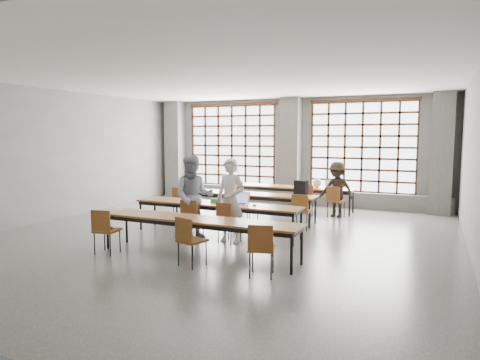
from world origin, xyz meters
name	(u,v)px	position (x,y,z in m)	size (l,w,h in m)	color
floor	(218,238)	(0.00, 0.00, 0.00)	(11.00, 11.00, 0.00)	#4B4A48
ceiling	(218,78)	(0.00, 0.00, 3.50)	(11.00, 11.00, 0.00)	silver
wall_back	(294,151)	(0.00, 5.50, 1.75)	(10.00, 10.00, 0.00)	#626260
wall_left	(52,155)	(-5.00, 0.00, 1.75)	(11.00, 11.00, 0.00)	#626260
wall_right	(478,166)	(5.00, 0.00, 1.75)	(11.00, 11.00, 0.00)	#626260
column_left	(175,149)	(-4.50, 5.22, 1.75)	(0.60, 0.55, 3.50)	#50504E
column_mid	(291,151)	(0.00, 5.22, 1.75)	(0.60, 0.55, 3.50)	#50504E
column_right	(442,154)	(4.50, 5.22, 1.75)	(0.60, 0.55, 3.50)	#50504E
window_left	(232,146)	(-2.25, 5.42, 1.90)	(3.32, 0.12, 3.00)	white
window_right	(362,147)	(2.25, 5.42, 1.90)	(3.32, 0.12, 3.00)	white
sill_ledge	(291,196)	(0.00, 5.30, 0.25)	(9.80, 0.35, 0.50)	#50504E
desk_row_a	(287,188)	(0.28, 4.04, 0.66)	(4.00, 0.70, 0.73)	brown
desk_row_b	(243,195)	(-0.35, 2.11, 0.66)	(4.00, 0.70, 0.73)	brown
desk_row_c	(216,206)	(-0.19, 0.27, 0.66)	(4.00, 0.70, 0.73)	brown
desk_row_d	(198,222)	(0.34, -1.47, 0.66)	(4.00, 0.70, 0.73)	brown
chair_back_left	(238,192)	(-1.11, 3.41, 0.54)	(0.49, 0.50, 0.88)	brown
chair_back_mid	(307,197)	(1.08, 3.41, 0.54)	(0.42, 0.43, 0.88)	brown
chair_back_right	(335,198)	(1.86, 3.41, 0.54)	(0.51, 0.51, 0.88)	brown
chair_mid_left	(181,199)	(-1.92, 1.48, 0.54)	(0.52, 0.53, 0.88)	brown
chair_mid_centre	(246,204)	(0.03, 1.48, 0.54)	(0.52, 0.52, 0.88)	brown
chair_mid_right	(301,208)	(1.46, 1.48, 0.54)	(0.43, 0.44, 0.88)	brown
chair_front_left	(191,215)	(-0.48, -0.36, 0.54)	(0.45, 0.46, 0.88)	brown
chair_front_right	(227,218)	(0.40, -0.36, 0.54)	(0.50, 0.50, 0.88)	brown
chair_near_left	(104,227)	(-1.35, -2.10, 0.54)	(0.48, 0.48, 0.88)	brown
chair_near_mid	(189,237)	(0.52, -2.10, 0.54)	(0.52, 0.52, 0.88)	brown
chair_near_right	(261,245)	(1.86, -2.10, 0.54)	(0.52, 0.52, 0.88)	brown
student_male	(231,201)	(0.41, -0.23, 0.90)	(0.65, 0.43, 1.79)	white
student_female	(194,197)	(-0.49, -0.23, 0.92)	(0.89, 0.70, 1.84)	navy
student_back	(337,189)	(1.88, 3.54, 0.77)	(1.00, 0.57, 1.54)	black
laptop_front	(240,201)	(0.36, 0.38, 0.79)	(0.38, 0.33, 0.26)	silver
laptop_back	(332,186)	(1.61, 4.14, 0.79)	(0.45, 0.42, 0.26)	#AFB0B4
mouse	(254,205)	(0.76, 0.25, 0.75)	(0.10, 0.06, 0.04)	white
green_box	(216,200)	(-0.24, 0.35, 0.78)	(0.25, 0.09, 0.09)	#2D8935
phone	(221,204)	(-0.01, 0.17, 0.74)	(0.13, 0.06, 0.01)	black
paper_sheet_a	(224,191)	(-0.95, 2.16, 0.73)	(0.30, 0.21, 0.00)	white
paper_sheet_b	(232,192)	(-0.65, 2.06, 0.73)	(0.30, 0.21, 0.00)	white
paper_sheet_c	(246,193)	(-0.25, 2.11, 0.73)	(0.30, 0.21, 0.00)	silver
backpack	(301,188)	(1.25, 2.16, 0.93)	(0.32, 0.20, 0.40)	black
plastic_bag	(317,183)	(1.18, 4.09, 0.87)	(0.26, 0.21, 0.29)	white
red_pouch	(107,228)	(-1.36, -2.02, 0.50)	(0.20, 0.08, 0.06)	#A22714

